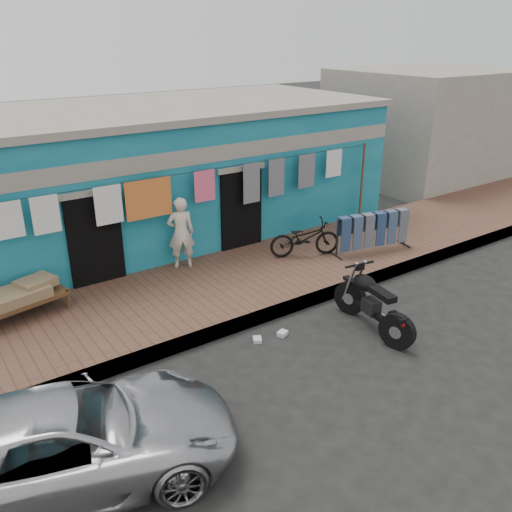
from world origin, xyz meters
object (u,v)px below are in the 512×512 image
at_px(seated_person, 181,233).
at_px(jeans_rack, 373,232).
at_px(charpoy, 20,302).
at_px(car, 66,440).
at_px(motorcycle, 373,302).
at_px(bicycle, 305,234).

xyz_separation_m(seated_person, jeans_rack, (4.07, -1.71, -0.31)).
height_order(seated_person, charpoy, seated_person).
height_order(car, charpoy, car).
xyz_separation_m(seated_person, charpoy, (-3.44, -0.32, -0.50)).
relative_size(motorcycle, charpoy, 0.98).
distance_m(car, charpoy, 4.13).
xyz_separation_m(car, motorcycle, (5.60, 0.44, -0.03)).
xyz_separation_m(car, jeans_rack, (7.93, 2.72, 0.14)).
xyz_separation_m(charpoy, jeans_rack, (7.52, -1.39, 0.19)).
bearing_deg(bicycle, charpoy, 106.21).
distance_m(car, seated_person, 5.90).
relative_size(car, bicycle, 2.60).
distance_m(car, bicycle, 7.29).
bearing_deg(car, jeans_rack, -56.66).
bearing_deg(car, seated_person, -26.63).
bearing_deg(seated_person, motorcycle, 131.63).
bearing_deg(seated_person, charpoy, 23.43).
bearing_deg(motorcycle, car, -166.32).
bearing_deg(charpoy, car, -95.75).
xyz_separation_m(car, bicycle, (6.45, 3.40, 0.18)).
bearing_deg(motorcycle, jeans_rack, 53.60).
distance_m(car, motorcycle, 5.62).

